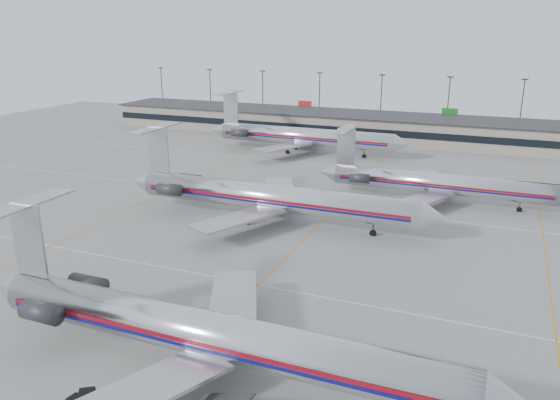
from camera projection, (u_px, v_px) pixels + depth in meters
The scene contains 8 objects.
ground at pixel (214, 329), 51.86m from camera, with size 260.00×260.00×0.00m, color gray.
apron_markings at pixel (258, 285), 60.67m from camera, with size 160.00×0.15×0.02m, color silver.
terminal at pixel (403, 129), 137.30m from camera, with size 162.00×17.00×6.25m.
light_mast_row at pixel (414, 100), 148.03m from camera, with size 163.60×0.40×15.28m.
jet_foreground at pixel (204, 332), 44.40m from camera, with size 48.01×28.27×12.57m.
jet_second_row at pixel (267, 197), 79.74m from camera, with size 49.47×29.13×12.95m.
jet_third_row at pixel (436, 183), 88.61m from camera, with size 41.33×25.42×11.30m.
jet_back_row at pixel (301, 136), 124.45m from camera, with size 48.01×29.53×13.13m.
Camera 1 is at (23.26, -39.93, 27.27)m, focal length 35.00 mm.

